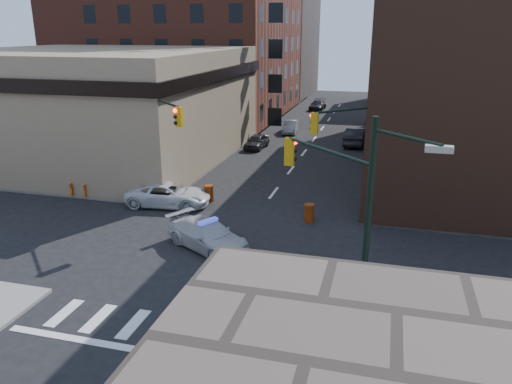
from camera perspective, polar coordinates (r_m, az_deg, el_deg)
The scene contains 28 objects.
ground at distance 24.88m, azimuth -3.26°, elevation -7.09°, with size 140.00×140.00×0.00m, color black.
sidewalk_nw at distance 62.83m, azimuth -14.04°, elevation 7.96°, with size 34.00×54.50×0.15m, color gray.
bank_building at distance 45.32m, azimuth -17.62°, elevation 9.58°, with size 22.00×22.00×9.00m, color #8C795B.
apartment_block at distance 66.52m, azimuth -8.11°, elevation 19.18°, with size 25.00×25.00×24.00m, color brown.
commercial_row_ne at distance 44.36m, azimuth 23.07°, elevation 12.09°, with size 14.00×34.00×14.00m, color #503020.
filler_nw at distance 86.54m, azimuth -0.50°, elevation 16.42°, with size 20.00×18.00×16.00m, color brown.
filler_ne at distance 79.76m, azimuth 20.55°, elevation 13.73°, with size 16.00×16.00×12.00m, color brown.
signal_pole_se at distance 16.94m, azimuth 10.18°, elevation -2.82°, with size 5.40×5.27×8.00m.
signal_pole_nw at distance 30.34m, azimuth -10.82°, elevation 5.92°, with size 3.58×3.67×8.00m.
signal_pole_ne at distance 27.44m, azimuth 11.86°, elevation 4.57°, with size 3.67×3.58×8.00m.
tree_ne_near at distance 47.87m, azimuth 15.45°, elevation 8.96°, with size 3.00×3.00×4.85m.
tree_ne_far at distance 55.79m, azimuth 15.51°, elevation 10.18°, with size 3.00×3.00×4.85m.
police_car at distance 25.28m, azimuth -5.54°, elevation -4.95°, with size 2.01×4.95×1.44m, color silver.
pickup at distance 31.66m, azimuth -10.00°, elevation -0.30°, with size 2.42×5.24×1.46m, color silver.
parked_car_wnear at distance 46.50m, azimuth 0.06°, elevation 5.79°, with size 1.54×3.83×1.30m, color black.
parked_car_wfar at distance 53.74m, azimuth 3.93°, elevation 7.44°, with size 1.39×4.00×1.32m, color gray.
parked_car_wdeep at distance 70.01m, azimuth 7.06°, elevation 9.83°, with size 1.82×4.48×1.30m, color black.
parked_car_enear at distance 48.81m, azimuth 11.36°, elevation 6.24°, with size 1.75×5.02×1.66m, color black.
parked_car_efar at distance 62.19m, azimuth 13.47°, elevation 8.59°, with size 1.90×4.72×1.61m, color gray.
pedestrian_a at distance 32.76m, azimuth -11.16°, elevation 0.82°, with size 0.64×0.42×1.77m, color black.
pedestrian_b at distance 36.63m, azimuth -18.23°, elevation 2.17°, with size 0.91×0.71×1.87m, color black.
pedestrian_c at distance 38.02m, azimuth -16.81°, elevation 2.68°, with size 0.96×0.40×1.63m, color #212531.
barrel_road at distance 28.89m, azimuth 6.09°, elevation -2.38°, with size 0.58×0.58×1.04m, color orange.
barrel_bank at distance 32.14m, azimuth -5.41°, elevation -0.17°, with size 0.61×0.61×1.09m, color #C26509.
barricade_se_a at distance 18.62m, azimuth 17.24°, elevation -15.35°, with size 1.12×0.56×0.84m, color #CB5209, non-canonical shape.
barricade_se_b at distance 16.90m, azimuth 11.96°, elevation -18.53°, with size 1.23×0.61×0.92m, color #E5440A, non-canonical shape.
barricade_nw_a at distance 32.04m, azimuth -11.63°, elevation -0.48°, with size 1.11×0.56×0.83m, color red, non-canonical shape.
barricade_nw_b at distance 34.62m, azimuth -19.42°, elevation 0.37°, with size 1.31×0.65×0.98m, color orange, non-canonical shape.
Camera 1 is at (7.20, -21.34, 10.59)m, focal length 35.00 mm.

